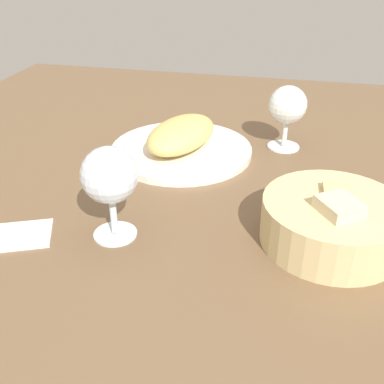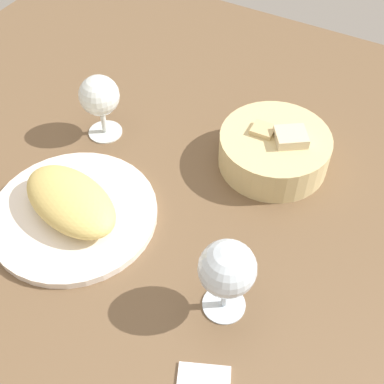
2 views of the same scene
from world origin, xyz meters
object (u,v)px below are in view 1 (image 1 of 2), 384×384
plate (181,150)px  bread_basket (332,222)px  wine_glass_near (110,178)px  wine_glass_far (288,108)px  folded_napkin (12,235)px

plate → bread_basket: bread_basket is taller
plate → wine_glass_near: wine_glass_near is taller
wine_glass_far → folded_napkin: size_ratio=1.16×
wine_glass_near → bread_basket: bearing=99.7°
plate → folded_napkin: plate is taller
bread_basket → wine_glass_near: (5.20, -30.29, 5.96)cm
plate → bread_basket: bearing=49.0°
wine_glass_near → plate: bearing=174.8°
plate → bread_basket: (24.00, 27.66, 2.68)cm
folded_napkin → wine_glass_far: bearing=24.8°
plate → folded_napkin: size_ratio=2.52×
bread_basket → wine_glass_far: size_ratio=1.55×
plate → folded_napkin: (33.20, -16.91, -0.30)cm
wine_glass_far → folded_napkin: (40.80, -36.49, -8.05)cm
bread_basket → folded_napkin: 45.60cm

